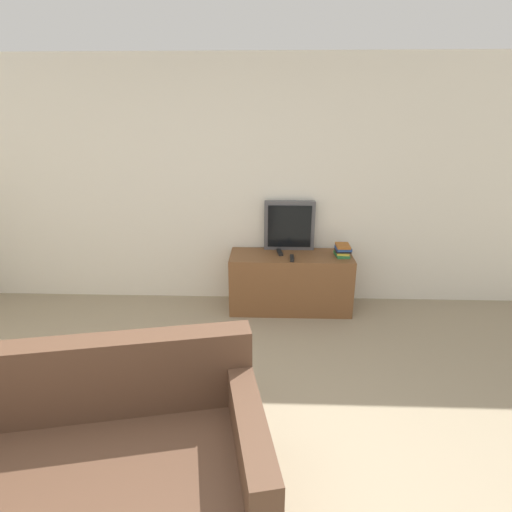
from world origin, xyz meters
name	(u,v)px	position (x,y,z in m)	size (l,w,h in m)	color
wall_back	(220,185)	(0.00, 3.03, 1.30)	(9.00, 0.06, 2.60)	silver
tv_stand	(290,282)	(0.77, 2.74, 0.31)	(1.29, 0.49, 0.62)	brown
television	(289,226)	(0.76, 2.94, 0.89)	(0.54, 0.09, 0.53)	#4C4C51
couch	(49,486)	(-0.53, 0.19, 0.29)	(2.27, 1.35, 0.89)	#4C3323
book_stack	(343,250)	(1.31, 2.72, 0.68)	(0.16, 0.21, 0.13)	#2D753D
remote_on_stand	(280,252)	(0.65, 2.78, 0.63)	(0.07, 0.19, 0.02)	black
remote_secondary	(292,258)	(0.78, 2.61, 0.63)	(0.04, 0.17, 0.02)	black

